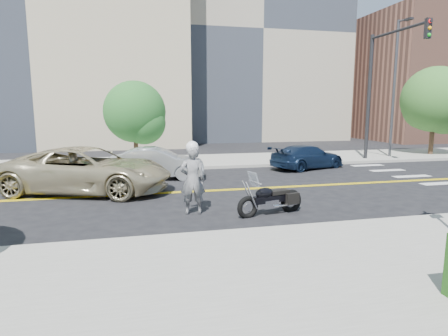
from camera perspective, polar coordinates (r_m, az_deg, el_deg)
name	(u,v)px	position (r m, az deg, el deg)	size (l,w,h in m)	color
ground_plane	(223,190)	(14.11, -0.17, -3.39)	(120.00, 120.00, 0.00)	black
sidewalk_near	(314,272)	(7.31, 13.52, -15.09)	(60.00, 5.00, 0.15)	#9E9B91
sidewalk_far	(194,161)	(21.37, -4.66, 1.03)	(60.00, 5.00, 0.15)	#9E9B91
building_mid	(242,42)	(41.55, 2.74, 18.65)	(18.00, 14.00, 20.00)	#A39984
building_right	(427,79)	(44.41, 28.55, 11.77)	(14.00, 12.00, 12.00)	#8C5947
lamp_post	(394,90)	(25.02, 24.47, 10.78)	(0.16, 0.16, 8.00)	#4C4C51
traffic_light	(380,79)	(22.72, 22.68, 12.47)	(0.28, 4.50, 7.00)	black
motorcyclist	(193,178)	(10.80, -4.81, -1.52)	(0.77, 0.54, 2.13)	silver
motorcycle	(271,192)	(10.90, 7.17, -3.70)	(2.12, 0.65, 1.29)	black
suv	(88,170)	(14.45, -20.06, -0.28)	(2.77, 6.00, 1.67)	#BBAE89
parked_car_silver	(157,163)	(16.60, -10.24, 0.73)	(1.44, 4.13, 1.36)	#B4B8BC
parked_car_blue	(308,157)	(19.60, 12.61, 1.68)	(1.69, 4.15, 1.21)	#172946
tree_far_a	(135,112)	(20.93, -13.45, 8.31)	(3.31, 3.31, 4.53)	#382619
tree_far_b	(435,100)	(27.43, 29.47, 9.07)	(4.10, 4.10, 5.67)	#382619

